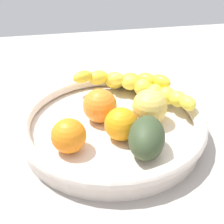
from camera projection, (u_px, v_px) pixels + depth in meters
kitchen_counter at (112, 142)px, 64.36cm from camera, size 120.00×120.00×3.00cm
fruit_bowl at (112, 125)px, 62.22cm from camera, size 34.90×34.90×4.82cm
banana_draped_left at (122, 80)px, 71.23cm from camera, size 10.29×20.52×4.97cm
banana_draped_right at (153, 91)px, 67.46cm from camera, size 16.12×15.07×5.11cm
orange_front at (100, 106)px, 62.08cm from camera, size 6.44×6.44×6.44cm
orange_mid_left at (121, 124)px, 57.48cm from camera, size 5.88×5.88×5.88cm
orange_mid_right at (69, 136)px, 54.58cm from camera, size 5.91×5.91×5.91cm
avocado_dark at (147, 138)px, 54.09cm from camera, size 10.70×8.61×6.22cm
apple_yellow at (149, 107)px, 61.64cm from camera, size 6.63×6.63×6.63cm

